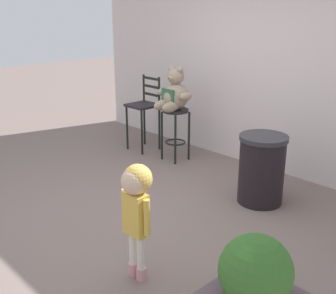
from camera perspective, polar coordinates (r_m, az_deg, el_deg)
ground_plane at (r=4.59m, az=-4.83°, el=-8.76°), size 24.00×24.00×0.00m
building_wall at (r=5.80m, az=13.01°, el=13.83°), size 6.21×0.30×3.34m
bar_stool_with_teddy at (r=5.91m, az=1.02°, el=3.11°), size 0.36×0.36×0.74m
teddy_bear at (r=5.79m, az=0.84°, el=7.25°), size 0.56×0.51×0.60m
child_walking at (r=3.24m, az=-4.33°, el=-6.93°), size 0.31×0.25×0.98m
trash_bin at (r=4.76m, az=12.60°, el=-2.95°), size 0.53×0.53×0.78m
bar_chair_empty at (r=6.36m, az=-3.24°, el=5.26°), size 0.41×0.41×1.12m
planter_with_shrub at (r=2.96m, az=11.61°, el=-18.62°), size 0.58×0.58×0.73m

